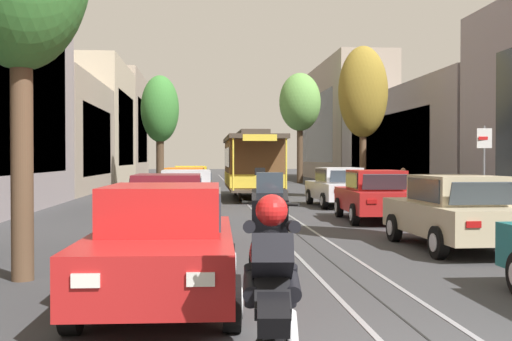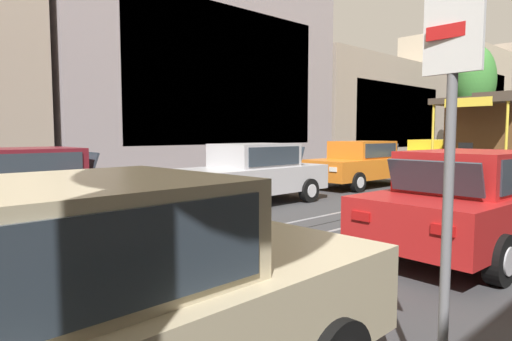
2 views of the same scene
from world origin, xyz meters
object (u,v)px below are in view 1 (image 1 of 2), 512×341
object	(u,v)px
parked_car_white_fourth_right	(338,187)
street_tree_kerb_left_second	(160,111)
parked_car_silver_mid_left	(186,195)
parked_car_orange_fourth_left	(185,187)
parked_car_red_near_left	(163,245)
parked_car_beige_second_right	(455,212)
parked_car_red_mid_right	(375,195)
street_sign_post	(484,169)
parked_car_maroon_second_left	(168,209)
parked_car_yellow_fifth_left	(190,182)
motorcycle_with_rider	(271,277)
street_tree_kerb_right_second	(363,93)
cable_car_trolley	(252,164)
pedestrian_on_left_pavement	(403,184)
street_tree_kerb_right_mid	(300,103)

from	to	relation	value
parked_car_white_fourth_right	street_tree_kerb_left_second	world-z (taller)	street_tree_kerb_left_second
parked_car_silver_mid_left	parked_car_orange_fourth_left	size ratio (longest dim) A/B	0.99
parked_car_red_near_left	parked_car_beige_second_right	xyz separation A→B (m)	(5.90, 4.77, 0.00)
parked_car_red_mid_right	street_sign_post	world-z (taller)	street_sign_post
parked_car_maroon_second_left	parked_car_yellow_fifth_left	size ratio (longest dim) A/B	0.99
parked_car_yellow_fifth_left	motorcycle_with_rider	world-z (taller)	motorcycle_with_rider
parked_car_white_fourth_right	street_tree_kerb_right_second	xyz separation A→B (m)	(2.27, 4.93, 4.31)
cable_car_trolley	pedestrian_on_left_pavement	bearing A→B (deg)	-43.01
parked_car_orange_fourth_left	pedestrian_on_left_pavement	xyz separation A→B (m)	(9.01, 0.45, 0.07)
parked_car_silver_mid_left	pedestrian_on_left_pavement	xyz separation A→B (m)	(8.81, 5.80, 0.07)
parked_car_white_fourth_right	cable_car_trolley	size ratio (longest dim) A/B	0.48
parked_car_red_near_left	parked_car_yellow_fifth_left	size ratio (longest dim) A/B	0.99
parked_car_silver_mid_left	parked_car_red_near_left	bearing A→B (deg)	-90.05
parked_car_white_fourth_right	parked_car_yellow_fifth_left	bearing A→B (deg)	138.05
parked_car_maroon_second_left	parked_car_beige_second_right	bearing A→B (deg)	-11.49
parked_car_maroon_second_left	street_sign_post	distance (m)	7.66
parked_car_maroon_second_left	street_tree_kerb_right_mid	distance (m)	36.95
parked_car_white_fourth_right	cable_car_trolley	bearing A→B (deg)	116.92
parked_car_orange_fourth_left	street_tree_kerb_left_second	size ratio (longest dim) A/B	0.61
parked_car_orange_fourth_left	motorcycle_with_rider	size ratio (longest dim) A/B	2.38
parked_car_orange_fourth_left	motorcycle_with_rider	world-z (taller)	motorcycle_with_rider
parked_car_red_near_left	pedestrian_on_left_pavement	size ratio (longest dim) A/B	2.83
parked_car_yellow_fifth_left	parked_car_maroon_second_left	bearing A→B (deg)	-90.68
street_tree_kerb_right_mid	parked_car_maroon_second_left	bearing A→B (deg)	-103.35
parked_car_yellow_fifth_left	street_tree_kerb_right_mid	world-z (taller)	street_tree_kerb_right_mid
street_tree_kerb_right_mid	street_sign_post	distance (m)	35.40
parked_car_silver_mid_left	parked_car_beige_second_right	world-z (taller)	same
parked_car_silver_mid_left	parked_car_red_mid_right	distance (m)	5.87
cable_car_trolley	parked_car_red_near_left	bearing A→B (deg)	-97.26
street_tree_kerb_right_second	street_tree_kerb_right_mid	bearing A→B (deg)	90.21
parked_car_maroon_second_left	parked_car_yellow_fifth_left	world-z (taller)	same
street_tree_kerb_left_second	street_tree_kerb_right_second	size ratio (longest dim) A/B	0.98
parked_car_red_mid_right	street_tree_kerb_left_second	world-z (taller)	street_tree_kerb_left_second
street_tree_kerb_right_second	parked_car_orange_fourth_left	bearing A→B (deg)	-149.92
parked_car_maroon_second_left	motorcycle_with_rider	xyz separation A→B (m)	(1.36, -9.25, 0.15)
parked_car_red_mid_right	cable_car_trolley	size ratio (longest dim) A/B	0.48
motorcycle_with_rider	parked_car_white_fourth_right	bearing A→B (deg)	76.41
street_tree_kerb_right_mid	street_sign_post	world-z (taller)	street_tree_kerb_right_mid
parked_car_beige_second_right	cable_car_trolley	xyz separation A→B (m)	(-2.98, 18.19, 0.86)
parked_car_maroon_second_left	cable_car_trolley	size ratio (longest dim) A/B	0.48
parked_car_yellow_fifth_left	pedestrian_on_left_pavement	size ratio (longest dim) A/B	2.85
parked_car_red_near_left	parked_car_white_fourth_right	world-z (taller)	same
street_sign_post	street_tree_kerb_right_second	bearing A→B (deg)	86.59
parked_car_red_near_left	street_sign_post	world-z (taller)	street_sign_post
street_tree_kerb_right_mid	pedestrian_on_left_pavement	xyz separation A→B (m)	(0.66, -24.12, -5.46)
street_tree_kerb_right_second	parked_car_beige_second_right	bearing A→B (deg)	-97.78
parked_car_red_mid_right	parked_car_white_fourth_right	bearing A→B (deg)	88.74
parked_car_orange_fourth_left	street_tree_kerb_right_mid	distance (m)	26.53
parked_car_silver_mid_left	street_tree_kerb_right_mid	xyz separation A→B (m)	(8.16, 29.92, 5.53)
parked_car_orange_fourth_left	parked_car_beige_second_right	xyz separation A→B (m)	(6.09, -12.23, 0.00)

